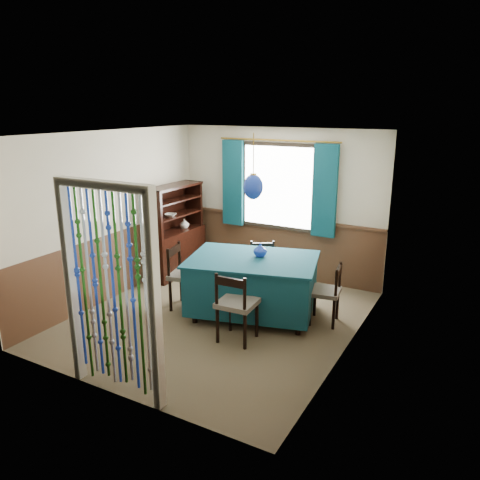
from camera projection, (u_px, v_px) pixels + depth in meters
The scene contains 22 objects.
floor at pixel (217, 318), 6.46m from camera, with size 4.00×4.00×0.00m, color brown.
ceiling at pixel (214, 133), 5.77m from camera, with size 4.00×4.00×0.00m, color silver.
wall_back at pixel (279, 204), 7.80m from camera, with size 3.60×3.60×0.00m, color beige.
wall_front at pixel (105, 279), 4.43m from camera, with size 3.60×3.60×0.00m, color beige.
wall_left at pixel (113, 216), 6.95m from camera, with size 4.00×4.00×0.00m, color beige.
wall_right at pixel (351, 251), 5.28m from camera, with size 4.00×4.00×0.00m, color beige.
wainscot_back at pixel (277, 247), 7.99m from camera, with size 3.60×3.60×0.00m, color #4B2E1C.
wainscot_front at pixel (112, 349), 4.65m from camera, with size 3.60×3.60×0.00m, color #4B2E1C.
wainscot_left at pixel (117, 264), 7.15m from camera, with size 4.00×4.00×0.00m, color #4B2E1C.
wainscot_right at pixel (346, 312), 5.49m from camera, with size 4.00×4.00×0.00m, color #4B2E1C.
window at pixel (278, 187), 7.67m from camera, with size 1.32×0.12×1.42m, color black.
doorway at pixel (111, 296), 4.54m from camera, with size 1.16×0.12×2.18m, color silver, non-canonical shape.
dining_table at pixel (252, 283), 6.45m from camera, with size 1.97×1.59×0.83m.
chair_near at pixel (236, 305), 5.72m from camera, with size 0.48×0.46×0.92m.
chair_far at pixel (263, 268), 7.12m from camera, with size 0.56×0.55×0.84m.
chair_left at pixel (185, 275), 6.70m from camera, with size 0.53×0.54×0.93m.
chair_right at pixel (327, 292), 6.22m from camera, with size 0.45×0.47×0.83m.
sideboard at pixel (175, 243), 8.05m from camera, with size 0.45×1.20×1.56m.
pendant_lamp at pixel (253, 187), 6.08m from camera, with size 0.26×0.26×0.85m.
vase_table at pixel (260, 250), 6.40m from camera, with size 0.17×0.17×0.18m, color navy.
bowl_shelf at pixel (171, 215), 7.72m from camera, with size 0.21×0.21×0.05m, color beige.
vase_sideboard at pixel (184, 223), 8.10m from camera, with size 0.18×0.18×0.18m, color beige.
Camera 1 is at (3.13, -5.02, 2.83)m, focal length 35.00 mm.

